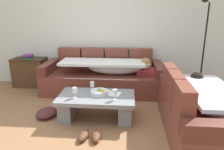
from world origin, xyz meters
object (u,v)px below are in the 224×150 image
(side_cabinet, at_px, (30,72))
(crumpled_garment, at_px, (47,113))
(couch_near_window, at_px, (200,113))
(wine_glass_near_right, at_px, (115,93))
(wine_glass_far_back, at_px, (92,85))
(coffee_table, at_px, (97,104))
(open_magazine, at_px, (112,94))
(couch_along_wall, at_px, (105,77))
(floor_lamp, at_px, (203,40))
(pair_of_shoes, at_px, (90,136))
(wine_glass_near_left, at_px, (75,91))
(book_stack_on_cabinet, at_px, (28,57))
(fruit_bowl, at_px, (99,92))

(side_cabinet, xyz_separation_m, crumpled_garment, (0.92, -1.43, -0.26))
(couch_near_window, relative_size, wine_glass_near_right, 10.58)
(couch_near_window, distance_m, wine_glass_far_back, 1.68)
(coffee_table, relative_size, open_magazine, 4.29)
(wine_glass_far_back, relative_size, side_cabinet, 0.23)
(couch_along_wall, height_order, coffee_table, couch_along_wall)
(couch_along_wall, height_order, floor_lamp, floor_lamp)
(wine_glass_far_back, distance_m, pair_of_shoes, 0.92)
(floor_lamp, bearing_deg, wine_glass_near_left, -148.80)
(couch_near_window, xyz_separation_m, book_stack_on_cabinet, (-3.23, 1.78, 0.35))
(side_cabinet, bearing_deg, wine_glass_near_left, -46.68)
(couch_near_window, height_order, coffee_table, couch_near_window)
(fruit_bowl, bearing_deg, couch_near_window, -16.41)
(couch_along_wall, distance_m, coffee_table, 1.19)
(wine_glass_near_right, bearing_deg, wine_glass_far_back, 140.76)
(coffee_table, height_order, pair_of_shoes, coffee_table)
(couch_along_wall, height_order, couch_near_window, same)
(open_magazine, bearing_deg, couch_near_window, -4.83)
(wine_glass_near_left, xyz_separation_m, book_stack_on_cabinet, (-1.44, 1.51, 0.19))
(coffee_table, xyz_separation_m, wine_glass_far_back, (-0.09, 0.18, 0.26))
(coffee_table, distance_m, fruit_bowl, 0.19)
(fruit_bowl, distance_m, wine_glass_far_back, 0.21)
(couch_along_wall, height_order, book_stack_on_cabinet, couch_along_wall)
(wine_glass_near_left, height_order, wine_glass_far_back, same)
(floor_lamp, bearing_deg, wine_glass_near_right, -139.51)
(couch_near_window, height_order, fruit_bowl, couch_near_window)
(couch_along_wall, distance_m, wine_glass_near_right, 1.37)
(coffee_table, xyz_separation_m, floor_lamp, (1.94, 1.25, 0.88))
(wine_glass_far_back, distance_m, crumpled_garment, 0.88)
(couch_along_wall, distance_m, open_magazine, 1.12)
(couch_along_wall, distance_m, couch_near_window, 2.15)
(wine_glass_far_back, bearing_deg, open_magazine, -14.77)
(wine_glass_near_left, relative_size, side_cabinet, 0.23)
(open_magazine, xyz_separation_m, crumpled_garment, (-1.07, -0.12, -0.33))
(wine_glass_near_right, distance_m, book_stack_on_cabinet, 2.58)
(wine_glass_near_left, relative_size, floor_lamp, 0.09)
(book_stack_on_cabinet, bearing_deg, open_magazine, -33.31)
(couch_along_wall, height_order, wine_glass_near_left, couch_along_wall)
(couch_along_wall, distance_m, book_stack_on_cabinet, 1.80)
(pair_of_shoes, bearing_deg, floor_lamp, 43.94)
(fruit_bowl, height_order, wine_glass_far_back, wine_glass_far_back)
(couch_along_wall, bearing_deg, pair_of_shoes, -90.13)
(side_cabinet, bearing_deg, couch_near_window, -28.94)
(couch_near_window, height_order, floor_lamp, floor_lamp)
(wine_glass_near_left, xyz_separation_m, wine_glass_far_back, (0.22, 0.29, 0.00))
(wine_glass_far_back, relative_size, crumpled_garment, 0.42)
(floor_lamp, bearing_deg, book_stack_on_cabinet, 177.74)
(wine_glass_near_right, height_order, side_cabinet, side_cabinet)
(couch_along_wall, height_order, wine_glass_far_back, couch_along_wall)
(wine_glass_near_left, height_order, open_magazine, wine_glass_near_left)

